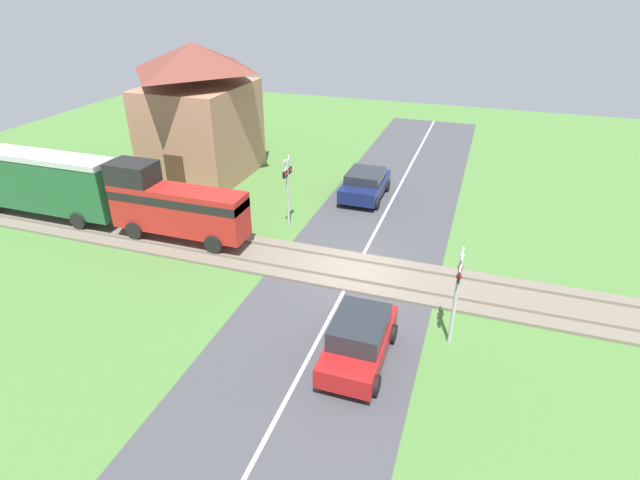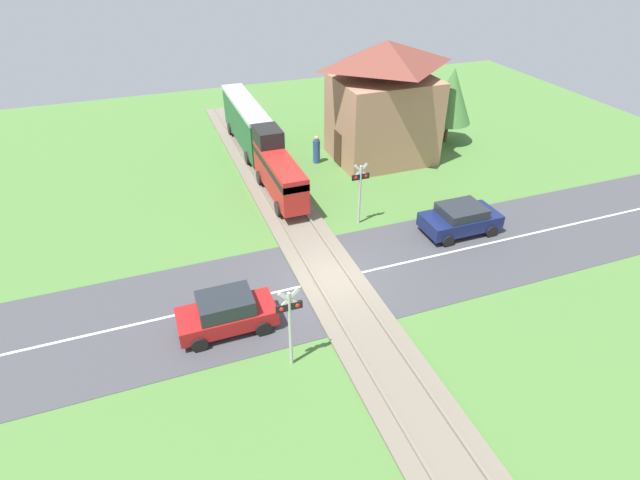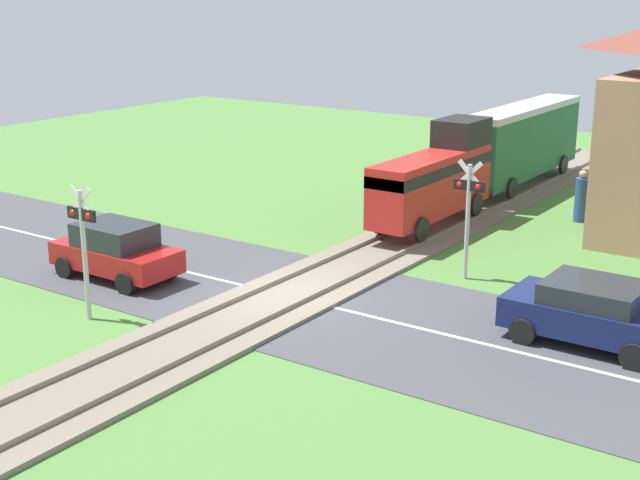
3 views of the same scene
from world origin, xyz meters
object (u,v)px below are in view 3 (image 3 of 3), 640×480
car_far_side (593,311)px  crossing_signal_east_approach (468,204)px  pedestrian_by_station (581,198)px  train (491,153)px  crossing_signal_west_approach (83,235)px  car_near_crossing (116,250)px

car_far_side → crossing_signal_east_approach: 5.15m
crossing_signal_east_approach → pedestrian_by_station: 7.81m
train → crossing_signal_east_approach: size_ratio=4.45×
crossing_signal_west_approach → crossing_signal_east_approach: same height
train → crossing_signal_west_approach: (-3.04, -16.07, 0.22)m
train → crossing_signal_east_approach: (3.04, -8.18, 0.22)m
train → pedestrian_by_station: (3.56, -0.49, -1.07)m
car_far_side → pedestrian_by_station: 10.87m
train → crossing_signal_east_approach: 8.73m
car_near_crossing → crossing_signal_east_approach: size_ratio=1.11×
car_near_crossing → pedestrian_by_station: size_ratio=2.06×
car_far_side → pedestrian_by_station: (-3.78, 10.19, 0.04)m
pedestrian_by_station → crossing_signal_east_approach: bearing=-93.9°
crossing_signal_west_approach → pedestrian_by_station: 16.97m
pedestrian_by_station → car_far_side: bearing=-69.7°
crossing_signal_west_approach → crossing_signal_east_approach: size_ratio=1.00×
car_near_crossing → train: bearing=70.6°
car_near_crossing → car_far_side: size_ratio=0.97×
train → car_far_side: (7.33, -10.69, -1.10)m
car_far_side → crossing_signal_west_approach: 11.76m
crossing_signal_east_approach → pedestrian_by_station: size_ratio=1.86×
car_near_crossing → crossing_signal_east_approach: bearing=34.6°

